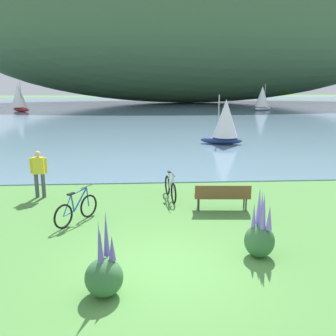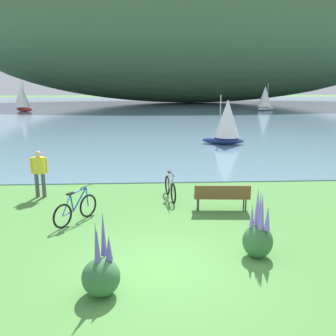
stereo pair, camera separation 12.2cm
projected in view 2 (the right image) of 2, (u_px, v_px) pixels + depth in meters
ground_plane at (161, 268)px, 8.41m from camera, size 200.00×200.00×0.00m
bay_water at (151, 109)px, 54.16m from camera, size 180.00×80.00×0.04m
distant_hillside at (191, 35)px, 67.34m from camera, size 81.80×28.00×24.25m
park_bench_near_camera at (222, 195)px, 11.99m from camera, size 1.83×0.59×0.88m
bicycle_leaning_near_bench at (76, 209)px, 11.03m from camera, size 1.04×1.50×1.01m
bicycle_beside_path at (170, 188)px, 13.22m from camera, size 0.32×1.76×1.01m
person_at_shoreline at (39, 171)px, 13.30m from camera, size 0.61×0.22×1.71m
echium_bush_closest_to_camera at (101, 274)px, 7.26m from camera, size 0.76×0.76×1.66m
echium_bush_beside_closest at (258, 237)px, 8.82m from camera, size 0.72×0.72×1.68m
sailboat_nearest_to_shore at (227, 121)px, 24.04m from camera, size 2.83×1.98×3.20m
sailboat_mid_bay at (265, 98)px, 51.00m from camera, size 3.08×2.62×3.64m
sailboat_toward_hillside at (22, 97)px, 49.62m from camera, size 3.26×3.07×3.98m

